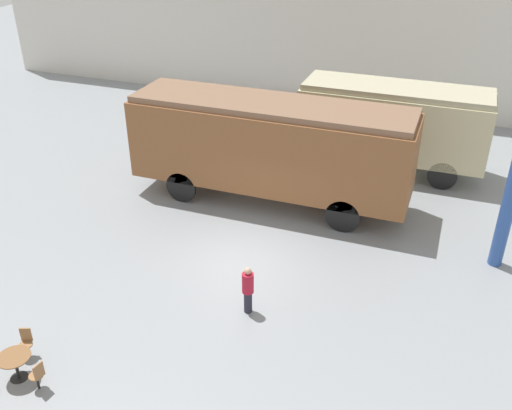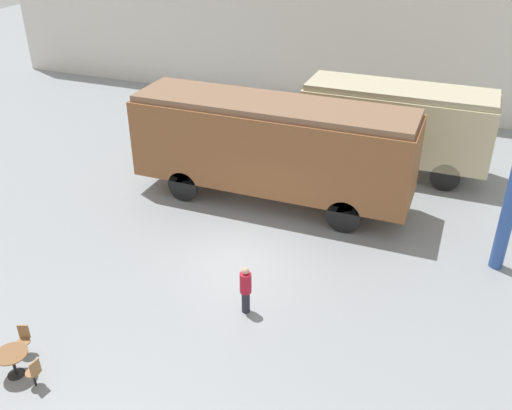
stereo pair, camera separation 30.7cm
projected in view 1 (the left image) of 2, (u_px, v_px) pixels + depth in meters
The scene contains 8 objects.
ground_plane at pixel (239, 259), 19.02m from camera, with size 80.00×80.00×0.00m, color gray.
backdrop_wall at pixel (351, 26), 29.82m from camera, with size 44.00×0.15×9.00m.
passenger_coach_vintage at pixel (394, 121), 24.07m from camera, with size 7.78×2.58×3.72m.
passenger_coach_wooden at pixel (270, 144), 21.46m from camera, with size 10.67×2.81×4.05m.
cafe_table_near at pixel (15, 361), 14.16m from camera, with size 0.83×0.83×0.72m.
cafe_chair_1 at pixel (38, 374), 13.85m from camera, with size 0.37×0.36×0.87m.
cafe_chair_2 at pixel (26, 341), 14.87m from camera, with size 0.38×0.39×0.87m.
visitor_person at pixel (248, 288), 16.29m from camera, with size 0.34×0.34×1.55m.
Camera 1 is at (6.01, -14.52, 10.88)m, focal length 40.00 mm.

